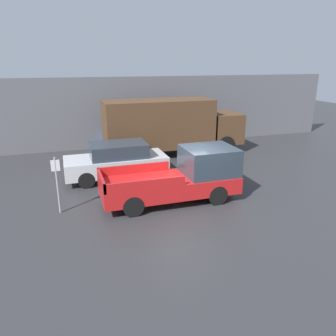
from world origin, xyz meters
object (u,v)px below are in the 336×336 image
parking_sign (57,182)px  newspaper_box (106,140)px  delivery_truck (169,125)px  pickup_truck (182,177)px  car (117,161)px

parking_sign → newspaper_box: (2.87, 8.70, -0.66)m
delivery_truck → newspaper_box: delivery_truck is taller
pickup_truck → parking_sign: bearing=177.6°
car → parking_sign: parking_sign is taller
newspaper_box → pickup_truck: bearing=-78.8°
car → parking_sign: (-2.61, -3.08, 0.34)m
pickup_truck → newspaper_box: bearing=101.2°
pickup_truck → delivery_truck: size_ratio=0.65×
parking_sign → newspaper_box: 9.18m
parking_sign → pickup_truck: bearing=-2.4°
pickup_truck → car: pickup_truck is taller
delivery_truck → pickup_truck: bearing=-103.7°
car → newspaper_box: (0.27, 5.62, -0.31)m
pickup_truck → car: size_ratio=1.14×
newspaper_box → parking_sign: bearing=-108.3°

